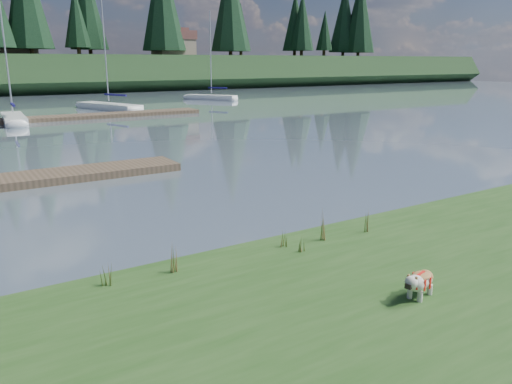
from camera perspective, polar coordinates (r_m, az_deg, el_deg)
ground at (r=41.28m, az=-26.45°, el=7.09°), size 200.00×200.00×0.00m
bank at (r=7.66m, az=7.55°, el=-19.07°), size 60.00×9.00×0.35m
bulldog at (r=9.42m, az=18.26°, el=-9.57°), size 0.86×0.46×0.51m
dock_far at (r=41.51m, az=-23.72°, el=7.63°), size 26.00×2.20×0.30m
sailboat_bg_2 at (r=41.64m, az=-26.02°, el=7.65°), size 1.82×7.31×10.95m
sailboat_bg_3 at (r=49.82m, az=-16.98°, el=9.42°), size 4.62×8.93×12.92m
sailboat_bg_5 at (r=59.66m, az=-5.62°, el=10.76°), size 4.94×6.50×9.99m
weed_0 at (r=10.10m, az=-9.08°, el=-7.60°), size 0.17×0.14×0.63m
weed_1 at (r=11.33m, az=3.24°, el=-5.35°), size 0.17×0.14×0.44m
weed_2 at (r=11.72m, az=7.47°, el=-4.06°), size 0.17×0.14×0.76m
weed_3 at (r=9.84m, az=-16.83°, el=-9.17°), size 0.17×0.14×0.46m
weed_4 at (r=11.11m, az=5.21°, el=-5.82°), size 0.17×0.14×0.44m
weed_5 at (r=12.52m, az=12.62°, el=-3.23°), size 0.17×0.14×0.68m
mud_lip at (r=11.02m, az=-7.35°, el=-8.64°), size 60.00×0.50×0.14m
conifer_5 at (r=83.31m, az=-19.88°, el=18.36°), size 3.96×3.96×10.35m
conifer_7 at (r=94.27m, az=-2.95°, el=19.48°), size 5.28×5.28×13.20m
conifer_8 at (r=98.02m, az=5.29°, el=18.86°), size 4.62×4.62×11.77m
conifer_9 at (r=108.68m, az=10.06°, el=19.02°), size 5.94×5.94×14.62m
house_1 at (r=82.51m, az=-26.12°, el=15.34°), size 6.30×5.30×4.65m
house_2 at (r=86.88m, az=-9.44°, el=16.49°), size 6.30×5.30×4.65m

